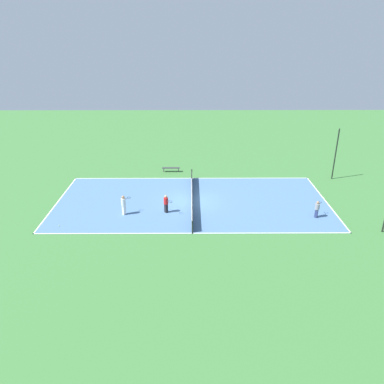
{
  "coord_description": "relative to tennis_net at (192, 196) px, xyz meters",
  "views": [
    {
      "loc": [
        29.14,
        -0.15,
        13.54
      ],
      "look_at": [
        0.0,
        0.0,
        0.9
      ],
      "focal_mm": 35.0,
      "sensor_mm": 36.0,
      "label": 1
    }
  ],
  "objects": [
    {
      "name": "player_coach_red",
      "position": [
        2.08,
        -2.09,
        0.36
      ],
      "size": [
        0.92,
        0.87,
        1.5
      ],
      "rotation": [
        0.0,
        0.0,
        0.72
      ],
      "color": "black",
      "rests_on": "court_surface"
    },
    {
      "name": "tennis_ball_far_baseline",
      "position": [
        -5.07,
        -10.0,
        -0.46
      ],
      "size": [
        0.07,
        0.07,
        0.07
      ],
      "primitive_type": "sphere",
      "color": "#CCE033",
      "rests_on": "court_surface"
    },
    {
      "name": "player_near_white",
      "position": [
        2.42,
        -5.41,
        0.44
      ],
      "size": [
        0.94,
        0.83,
        1.63
      ],
      "rotation": [
        0.0,
        0.0,
        2.49
      ],
      "color": "white",
      "rests_on": "court_surface"
    },
    {
      "name": "fence_post_back_left",
      "position": [
        -5.3,
        13.88,
        2.01
      ],
      "size": [
        0.12,
        0.12,
        5.05
      ],
      "color": "black",
      "rests_on": "ground_plane"
    },
    {
      "name": "tennis_net",
      "position": [
        0.0,
        0.0,
        0.0
      ],
      "size": [
        10.88,
        0.1,
        0.98
      ],
      "color": "black",
      "rests_on": "court_surface"
    },
    {
      "name": "bench",
      "position": [
        -7.38,
        -2.14,
        -0.13
      ],
      "size": [
        0.36,
        1.84,
        0.45
      ],
      "rotation": [
        0.0,
        0.0,
        1.57
      ],
      "color": "#333338",
      "rests_on": "ground_plane"
    },
    {
      "name": "player_baseline_gray",
      "position": [
        2.99,
        9.74,
        0.28
      ],
      "size": [
        0.96,
        0.79,
        1.38
      ],
      "rotation": [
        0.0,
        0.0,
        2.57
      ],
      "color": "navy",
      "rests_on": "court_surface"
    },
    {
      "name": "ground_plane",
      "position": [
        0.0,
        0.0,
        -0.52
      ],
      "size": [
        80.0,
        80.0,
        0.0
      ],
      "primitive_type": "plane",
      "color": "#3D7538"
    },
    {
      "name": "tennis_ball_midcourt",
      "position": [
        4.37,
        -10.01,
        -0.46
      ],
      "size": [
        0.07,
        0.07,
        0.07
      ],
      "primitive_type": "sphere",
      "color": "#CCE033",
      "rests_on": "court_surface"
    },
    {
      "name": "tennis_ball_near_net",
      "position": [
        0.04,
        -6.07,
        -0.46
      ],
      "size": [
        0.07,
        0.07,
        0.07
      ],
      "primitive_type": "sphere",
      "color": "#CCE033",
      "rests_on": "court_surface"
    },
    {
      "name": "court_surface",
      "position": [
        0.0,
        0.0,
        -0.51
      ],
      "size": [
        11.08,
        23.13,
        0.02
      ],
      "color": "#4C729E",
      "rests_on": "ground_plane"
    }
  ]
}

